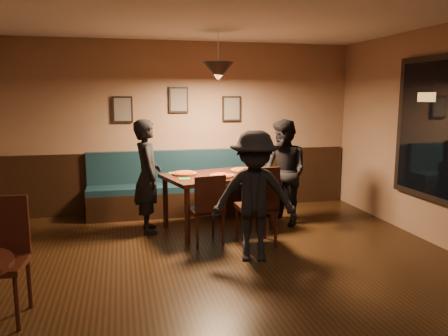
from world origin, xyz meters
name	(u,v)px	position (x,y,z in m)	size (l,w,h in m)	color
floor	(229,300)	(0.00, 0.00, 0.00)	(7.00, 7.00, 0.00)	black
wall_back	(179,127)	(0.00, 3.50, 1.40)	(6.00, 6.00, 0.00)	#8C704F
wainscot	(180,181)	(0.00, 3.47, 0.50)	(5.88, 0.06, 1.00)	black
booth_bench	(182,184)	(0.00, 3.20, 0.50)	(3.00, 0.60, 1.00)	#0F232D
picture_left	(123,109)	(-0.90, 3.47, 1.70)	(0.32, 0.04, 0.42)	black
picture_center	(178,100)	(0.00, 3.47, 1.85)	(0.32, 0.04, 0.42)	black
picture_right	(232,109)	(0.90, 3.47, 1.70)	(0.32, 0.04, 0.42)	black
pendant_lamp	(218,71)	(0.40, 2.27, 2.25)	(0.44, 0.44, 0.25)	black
dining_table	(218,202)	(0.40, 2.27, 0.40)	(1.49, 0.96, 0.80)	black
chair_near_left	(205,209)	(0.10, 1.68, 0.46)	(0.41, 0.41, 0.93)	#301D0D
chair_near_right	(256,205)	(0.72, 1.46, 0.52)	(0.46, 0.46, 1.05)	black
diner_left	(148,176)	(-0.60, 2.35, 0.80)	(0.58, 0.38, 1.60)	black
diner_right	(284,172)	(1.41, 2.28, 0.79)	(0.77, 0.60, 1.58)	black
diner_front	(254,196)	(0.54, 0.96, 0.77)	(0.99, 0.57, 1.53)	black
pizza_a	(184,173)	(-0.07, 2.37, 0.82)	(0.35, 0.35, 0.04)	#C56725
pizza_b	(222,176)	(0.41, 2.07, 0.82)	(0.33, 0.33, 0.04)	orange
pizza_c	(242,170)	(0.80, 2.46, 0.82)	(0.33, 0.33, 0.04)	#C57025
soda_glass	(265,172)	(1.00, 1.96, 0.87)	(0.06, 0.06, 0.14)	black
tabasco_bottle	(255,170)	(0.92, 2.18, 0.86)	(0.03, 0.03, 0.12)	maroon
napkin_a	(174,173)	(-0.21, 2.53, 0.80)	(0.14, 0.14, 0.01)	#1F7625
napkin_b	(185,179)	(-0.12, 2.04, 0.80)	(0.16, 0.16, 0.01)	#1F7525
cutlery_set	(226,180)	(0.42, 1.85, 0.80)	(0.02, 0.21, 0.00)	#B5B4B9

